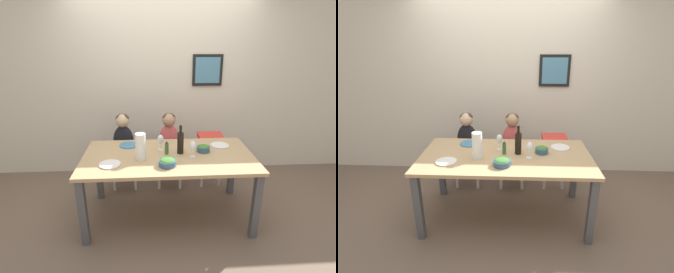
{
  "view_description": "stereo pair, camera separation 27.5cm",
  "coord_description": "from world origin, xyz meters",
  "views": [
    {
      "loc": [
        -0.16,
        -2.5,
        1.88
      ],
      "look_at": [
        0.0,
        0.07,
        0.93
      ],
      "focal_mm": 28.0,
      "sensor_mm": 36.0,
      "label": 1
    },
    {
      "loc": [
        0.11,
        -2.51,
        1.88
      ],
      "look_at": [
        0.0,
        0.07,
        0.93
      ],
      "focal_mm": 28.0,
      "sensor_mm": 36.0,
      "label": 2
    }
  ],
  "objects": [
    {
      "name": "dinner_plate_back_left",
      "position": [
        -0.44,
        0.28,
        0.76
      ],
      "size": [
        0.21,
        0.21,
        0.01
      ],
      "color": "teal",
      "rests_on": "dining_table"
    },
    {
      "name": "paper_towel_roll",
      "position": [
        -0.28,
        -0.09,
        0.89
      ],
      "size": [
        0.1,
        0.1,
        0.27
      ],
      "color": "white",
      "rests_on": "dining_table"
    },
    {
      "name": "salad_bowl_small",
      "position": [
        0.38,
        0.07,
        0.79
      ],
      "size": [
        0.14,
        0.14,
        0.08
      ],
      "color": "#335675",
      "rests_on": "dining_table"
    },
    {
      "name": "dinner_plate_front_left",
      "position": [
        -0.58,
        -0.2,
        0.76
      ],
      "size": [
        0.21,
        0.21,
        0.01
      ],
      "color": "silver",
      "rests_on": "dining_table"
    },
    {
      "name": "wine_glass_near",
      "position": [
        0.24,
        -0.06,
        0.87
      ],
      "size": [
        0.07,
        0.07,
        0.17
      ],
      "color": "white",
      "rests_on": "dining_table"
    },
    {
      "name": "chair_far_left",
      "position": [
        -0.54,
        0.7,
        0.38
      ],
      "size": [
        0.38,
        0.37,
        0.46
      ],
      "color": "silver",
      "rests_on": "ground_plane"
    },
    {
      "name": "wine_bottle",
      "position": [
        0.13,
        0.04,
        0.87
      ],
      "size": [
        0.07,
        0.07,
        0.31
      ],
      "color": "black",
      "rests_on": "dining_table"
    },
    {
      "name": "wall_back",
      "position": [
        0.0,
        1.18,
        1.35
      ],
      "size": [
        10.0,
        0.09,
        2.7
      ],
      "color": "beige",
      "rests_on": "ground_plane"
    },
    {
      "name": "wine_glass_far",
      "position": [
        -0.08,
        0.15,
        0.87
      ],
      "size": [
        0.07,
        0.07,
        0.17
      ],
      "color": "white",
      "rests_on": "dining_table"
    },
    {
      "name": "dinner_plate_back_right",
      "position": [
        0.6,
        0.22,
        0.76
      ],
      "size": [
        0.21,
        0.21,
        0.01
      ],
      "color": "silver",
      "rests_on": "dining_table"
    },
    {
      "name": "salad_bowl_large",
      "position": [
        -0.03,
        -0.25,
        0.79
      ],
      "size": [
        0.17,
        0.17,
        0.08
      ],
      "color": "#335675",
      "rests_on": "dining_table"
    },
    {
      "name": "dining_table",
      "position": [
        0.0,
        0.0,
        0.66
      ],
      "size": [
        1.78,
        0.93,
        0.75
      ],
      "color": "tan",
      "rests_on": "ground_plane"
    },
    {
      "name": "chair_right_highchair",
      "position": [
        0.61,
        0.7,
        0.54
      ],
      "size": [
        0.32,
        0.32,
        0.7
      ],
      "color": "silver",
      "rests_on": "ground_plane"
    },
    {
      "name": "condiment_bottle_hot_sauce",
      "position": [
        -0.02,
        0.02,
        0.82
      ],
      "size": [
        0.04,
        0.04,
        0.14
      ],
      "color": "#336633",
      "rests_on": "dining_table"
    },
    {
      "name": "ground_plane",
      "position": [
        0.0,
        0.0,
        0.0
      ],
      "size": [
        14.0,
        14.0,
        0.0
      ],
      "primitive_type": "plane",
      "color": "#705B4C"
    },
    {
      "name": "person_child_left",
      "position": [
        -0.54,
        0.7,
        0.75
      ],
      "size": [
        0.26,
        0.18,
        0.55
      ],
      "color": "black",
      "rests_on": "chair_far_left"
    },
    {
      "name": "chair_far_center",
      "position": [
        0.05,
        0.7,
        0.38
      ],
      "size": [
        0.38,
        0.37,
        0.46
      ],
      "color": "silver",
      "rests_on": "ground_plane"
    },
    {
      "name": "person_child_center",
      "position": [
        0.05,
        0.7,
        0.75
      ],
      "size": [
        0.26,
        0.18,
        0.55
      ],
      "color": "#C64C4C",
      "rests_on": "chair_far_center"
    }
  ]
}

